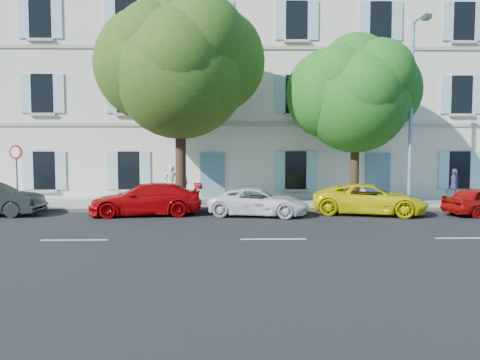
{
  "coord_description": "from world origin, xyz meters",
  "views": [
    {
      "loc": [
        -1.35,
        -18.02,
        2.76
      ],
      "look_at": [
        -0.86,
        2.0,
        1.4
      ],
      "focal_mm": 35.0,
      "sensor_mm": 36.0,
      "label": 1
    }
  ],
  "objects_px": {
    "road_sign": "(16,162)",
    "pedestrian_b": "(180,184)",
    "car_red_coupe": "(146,199)",
    "car_yellow_supercar": "(369,199)",
    "street_lamp": "(413,103)",
    "pedestrian_c": "(454,186)",
    "tree_left": "(180,71)",
    "tree_right": "(356,100)",
    "pedestrian_a": "(171,184)",
    "car_white_coupe": "(259,202)"
  },
  "relations": [
    {
      "from": "pedestrian_b",
      "to": "car_red_coupe",
      "type": "bearing_deg",
      "value": 89.03
    },
    {
      "from": "street_lamp",
      "to": "pedestrian_c",
      "type": "distance_m",
      "value": 4.95
    },
    {
      "from": "road_sign",
      "to": "pedestrian_b",
      "type": "relative_size",
      "value": 1.52
    },
    {
      "from": "car_red_coupe",
      "to": "pedestrian_b",
      "type": "height_order",
      "value": "pedestrian_b"
    },
    {
      "from": "street_lamp",
      "to": "pedestrian_c",
      "type": "bearing_deg",
      "value": 30.39
    },
    {
      "from": "road_sign",
      "to": "pedestrian_a",
      "type": "bearing_deg",
      "value": 14.75
    },
    {
      "from": "street_lamp",
      "to": "pedestrian_a",
      "type": "xyz_separation_m",
      "value": [
        -10.84,
        2.1,
        -3.7
      ]
    },
    {
      "from": "pedestrian_c",
      "to": "car_red_coupe",
      "type": "bearing_deg",
      "value": 125.34
    },
    {
      "from": "pedestrian_a",
      "to": "car_white_coupe",
      "type": "bearing_deg",
      "value": 117.32
    },
    {
      "from": "road_sign",
      "to": "street_lamp",
      "type": "height_order",
      "value": "street_lamp"
    },
    {
      "from": "road_sign",
      "to": "street_lamp",
      "type": "xyz_separation_m",
      "value": [
        17.4,
        -0.38,
        2.61
      ]
    },
    {
      "from": "car_red_coupe",
      "to": "tree_left",
      "type": "bearing_deg",
      "value": 139.7
    },
    {
      "from": "pedestrian_c",
      "to": "road_sign",
      "type": "bearing_deg",
      "value": 117.74
    },
    {
      "from": "pedestrian_c",
      "to": "street_lamp",
      "type": "bearing_deg",
      "value": 144.62
    },
    {
      "from": "tree_right",
      "to": "pedestrian_c",
      "type": "xyz_separation_m",
      "value": [
        4.97,
        0.56,
        -4.02
      ]
    },
    {
      "from": "tree_left",
      "to": "pedestrian_c",
      "type": "relative_size",
      "value": 5.72
    },
    {
      "from": "street_lamp",
      "to": "pedestrian_c",
      "type": "height_order",
      "value": "street_lamp"
    },
    {
      "from": "tree_right",
      "to": "street_lamp",
      "type": "xyz_separation_m",
      "value": [
        2.22,
        -1.05,
        -0.24
      ]
    },
    {
      "from": "tree_right",
      "to": "pedestrian_a",
      "type": "relative_size",
      "value": 4.18
    },
    {
      "from": "car_red_coupe",
      "to": "pedestrian_b",
      "type": "xyz_separation_m",
      "value": [
        1.11,
        2.87,
        0.39
      ]
    },
    {
      "from": "tree_left",
      "to": "road_sign",
      "type": "xyz_separation_m",
      "value": [
        -7.19,
        -0.28,
        -4.02
      ]
    },
    {
      "from": "tree_right",
      "to": "road_sign",
      "type": "relative_size",
      "value": 2.74
    },
    {
      "from": "road_sign",
      "to": "pedestrian_a",
      "type": "distance_m",
      "value": 6.86
    },
    {
      "from": "tree_left",
      "to": "pedestrian_a",
      "type": "distance_m",
      "value": 5.35
    },
    {
      "from": "car_yellow_supercar",
      "to": "street_lamp",
      "type": "xyz_separation_m",
      "value": [
        2.18,
        1.16,
        4.11
      ]
    },
    {
      "from": "tree_left",
      "to": "tree_right",
      "type": "height_order",
      "value": "tree_left"
    },
    {
      "from": "car_yellow_supercar",
      "to": "tree_right",
      "type": "height_order",
      "value": "tree_right"
    },
    {
      "from": "tree_left",
      "to": "tree_right",
      "type": "bearing_deg",
      "value": 2.84
    },
    {
      "from": "car_red_coupe",
      "to": "car_yellow_supercar",
      "type": "height_order",
      "value": "car_red_coupe"
    },
    {
      "from": "car_white_coupe",
      "to": "car_yellow_supercar",
      "type": "xyz_separation_m",
      "value": [
        4.65,
        0.28,
        0.08
      ]
    },
    {
      "from": "car_red_coupe",
      "to": "car_yellow_supercar",
      "type": "bearing_deg",
      "value": 84.09
    },
    {
      "from": "car_yellow_supercar",
      "to": "pedestrian_a",
      "type": "distance_m",
      "value": 9.27
    },
    {
      "from": "tree_right",
      "to": "pedestrian_c",
      "type": "relative_size",
      "value": 4.62
    },
    {
      "from": "tree_left",
      "to": "pedestrian_b",
      "type": "height_order",
      "value": "tree_left"
    },
    {
      "from": "tree_right",
      "to": "tree_left",
      "type": "bearing_deg",
      "value": -177.16
    },
    {
      "from": "road_sign",
      "to": "pedestrian_c",
      "type": "relative_size",
      "value": 1.69
    },
    {
      "from": "car_white_coupe",
      "to": "pedestrian_b",
      "type": "distance_m",
      "value": 4.74
    },
    {
      "from": "car_red_coupe",
      "to": "pedestrian_c",
      "type": "bearing_deg",
      "value": 95.1
    },
    {
      "from": "tree_right",
      "to": "pedestrian_a",
      "type": "xyz_separation_m",
      "value": [
        -8.62,
        1.05,
        -3.94
      ]
    },
    {
      "from": "car_yellow_supercar",
      "to": "pedestrian_b",
      "type": "distance_m",
      "value": 8.66
    },
    {
      "from": "car_red_coupe",
      "to": "car_yellow_supercar",
      "type": "xyz_separation_m",
      "value": [
        9.28,
        0.02,
        -0.02
      ]
    },
    {
      "from": "car_yellow_supercar",
      "to": "road_sign",
      "type": "relative_size",
      "value": 1.68
    },
    {
      "from": "car_red_coupe",
      "to": "pedestrian_a",
      "type": "height_order",
      "value": "pedestrian_a"
    },
    {
      "from": "tree_right",
      "to": "road_sign",
      "type": "distance_m",
      "value": 15.46
    },
    {
      "from": "car_yellow_supercar",
      "to": "street_lamp",
      "type": "distance_m",
      "value": 4.79
    },
    {
      "from": "street_lamp",
      "to": "pedestrian_b",
      "type": "xyz_separation_m",
      "value": [
        -10.34,
        1.7,
        -3.69
      ]
    },
    {
      "from": "street_lamp",
      "to": "car_red_coupe",
      "type": "bearing_deg",
      "value": -174.14
    },
    {
      "from": "street_lamp",
      "to": "pedestrian_b",
      "type": "relative_size",
      "value": 4.47
    },
    {
      "from": "car_white_coupe",
      "to": "tree_right",
      "type": "height_order",
      "value": "tree_right"
    },
    {
      "from": "car_yellow_supercar",
      "to": "pedestrian_b",
      "type": "relative_size",
      "value": 2.55
    }
  ]
}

